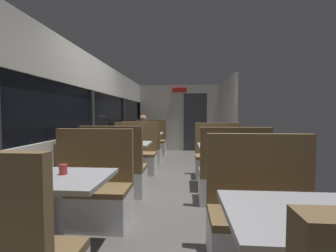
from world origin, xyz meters
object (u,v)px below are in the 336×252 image
Objects in this scene: bench_mid_window_facing_entry at (134,158)px; dining_table_far_window at (147,136)px; dining_table_rear_aisle at (225,151)px; seated_passenger at (143,142)px; coffee_cup_primary at (150,132)px; bench_far_window_facing_end at (143,151)px; bench_rear_aisle_facing_entry at (219,161)px; dining_table_near_window at (56,188)px; bench_rear_aisle_facing_end at (232,180)px; dining_table_mid_window at (126,148)px; dining_table_front_aisle at (309,231)px; bench_mid_window_facing_end at (115,174)px; coffee_cup_secondary at (63,169)px; bench_far_window_facing_entry at (151,144)px; bench_front_aisle_facing_entry at (264,225)px; bench_near_window_facing_entry at (90,195)px.

dining_table_far_window is (0.00, 1.66, 0.31)m from bench_mid_window_facing_entry.
seated_passenger reaches higher than dining_table_rear_aisle.
bench_far_window_facing_end is at bearing -99.66° from coffee_cup_primary.
bench_rear_aisle_facing_entry reaches higher than dining_table_far_window.
dining_table_near_window is 10.00× the size of coffee_cup_primary.
bench_rear_aisle_facing_end is (1.79, -2.56, 0.00)m from bench_far_window_facing_end.
bench_rear_aisle_facing_end reaches higher than dining_table_mid_window.
bench_mid_window_facing_end is at bearing 128.36° from dining_table_front_aisle.
bench_mid_window_facing_end is at bearing 91.01° from coffee_cup_secondary.
dining_table_front_aisle is (1.79, -2.26, 0.31)m from bench_mid_window_facing_end.
dining_table_near_window is at bearing -129.63° from dining_table_rear_aisle.
dining_table_near_window is 1.00× the size of dining_table_rear_aisle.
bench_rear_aisle_facing_end is at bearing -26.68° from dining_table_mid_window.
bench_mid_window_facing_entry reaches higher than coffee_cup_secondary.
bench_rear_aisle_facing_end is at bearing -55.80° from seated_passenger.
bench_far_window_facing_entry is at bearing 90.00° from bench_mid_window_facing_entry.
bench_far_window_facing_end is (0.00, 0.96, 0.00)m from bench_mid_window_facing_entry.
bench_mid_window_facing_end and bench_mid_window_facing_entry have the same top height.
dining_table_rear_aisle is 0.82× the size of bench_rear_aisle_facing_end.
bench_rear_aisle_facing_entry reaches higher than coffee_cup_primary.
bench_rear_aisle_facing_end is at bearing -90.00° from dining_table_rear_aisle.
dining_table_front_aisle is at bearing -71.93° from coffee_cup_primary.
dining_table_far_window is 0.82× the size of bench_front_aisle_facing_entry.
bench_rear_aisle_facing_entry is (0.00, 0.70, -0.31)m from dining_table_rear_aisle.
dining_table_front_aisle is at bearing -90.00° from bench_rear_aisle_facing_entry.
bench_mid_window_facing_end and bench_rear_aisle_facing_end have the same top height.
bench_mid_window_facing_end is at bearing 138.88° from bench_front_aisle_facing_entry.
bench_far_window_facing_entry is 1.00× the size of bench_rear_aisle_facing_entry.
bench_rear_aisle_facing_end is at bearing -61.24° from dining_table_far_window.
bench_far_window_facing_entry and bench_rear_aisle_facing_entry have the same top height.
dining_table_far_window is at bearing 90.00° from bench_far_window_facing_end.
bench_rear_aisle_facing_end is (1.79, -3.26, -0.31)m from dining_table_far_window.
dining_table_near_window is 0.77m from bench_near_window_facing_entry.
bench_near_window_facing_entry reaches higher than coffee_cup_primary.
dining_table_near_window is 3.08m from bench_mid_window_facing_entry.
dining_table_near_window is at bearing 161.47° from dining_table_front_aisle.
bench_rear_aisle_facing_end is (1.79, -0.90, -0.31)m from dining_table_mid_window.
bench_far_window_facing_entry reaches higher than dining_table_rear_aisle.
dining_table_mid_window is 10.00× the size of coffee_cup_primary.
bench_mid_window_facing_entry is at bearing -90.00° from bench_far_window_facing_end.
bench_mid_window_facing_end reaches higher than dining_table_near_window.
dining_table_rear_aisle is 0.77m from bench_rear_aisle_facing_entry.
dining_table_near_window is at bearing -110.78° from coffee_cup_secondary.
bench_rear_aisle_facing_end is (1.79, -0.20, 0.00)m from bench_mid_window_facing_end.
seated_passenger is (0.00, -0.63, -0.10)m from dining_table_far_window.
dining_table_front_aisle is 0.82× the size of bench_front_aisle_facing_entry.
bench_rear_aisle_facing_end reaches higher than dining_table_near_window.
bench_far_window_facing_entry and bench_rear_aisle_facing_end have the same top height.
bench_far_window_facing_end reaches higher than coffee_cup_secondary.
bench_mid_window_facing_entry is at bearing 90.54° from coffee_cup_secondary.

